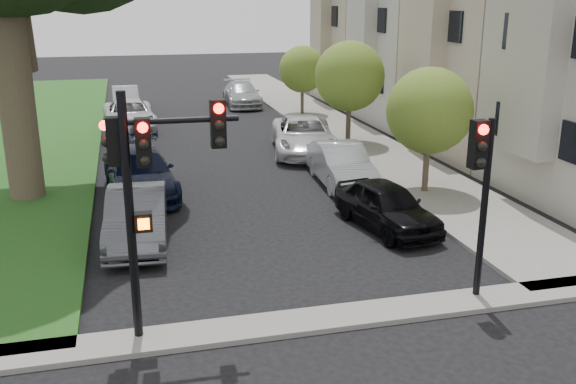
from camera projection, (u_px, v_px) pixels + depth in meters
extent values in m
plane|color=black|center=(355.00, 373.00, 11.74)|extent=(140.00, 140.00, 0.00)
cube|color=#2C511F|center=(19.00, 135.00, 31.85)|extent=(8.00, 44.00, 0.12)
cube|color=slate|center=(321.00, 120.00, 35.56)|extent=(3.50, 44.00, 0.12)
cube|color=slate|center=(323.00, 319.00, 13.57)|extent=(60.00, 1.00, 0.12)
cube|color=#A5A196|center=(534.00, 68.00, 19.89)|extent=(0.70, 2.20, 5.50)
cube|color=black|center=(546.00, 35.00, 19.67)|extent=(0.08, 3.60, 6.00)
cube|color=tan|center=(509.00, 36.00, 27.60)|extent=(7.00, 7.40, 10.00)
cube|color=tan|center=(426.00, 50.00, 26.84)|extent=(0.70, 2.20, 5.50)
cube|color=black|center=(434.00, 25.00, 26.62)|extent=(0.08, 3.60, 6.00)
cube|color=#B6B4B2|center=(430.00, 28.00, 34.56)|extent=(7.00, 7.40, 10.00)
cube|color=#B6B4B2|center=(363.00, 39.00, 33.79)|extent=(0.70, 2.20, 5.50)
cube|color=black|center=(369.00, 19.00, 33.57)|extent=(0.08, 3.60, 6.00)
cube|color=tan|center=(378.00, 23.00, 41.51)|extent=(7.00, 7.40, 10.00)
cube|color=tan|center=(321.00, 32.00, 40.75)|extent=(0.70, 2.20, 5.50)
cube|color=black|center=(326.00, 15.00, 40.53)|extent=(0.08, 3.60, 6.00)
cylinder|color=brown|center=(14.00, 76.00, 20.67)|extent=(1.14, 1.14, 8.32)
cylinder|color=brown|center=(426.00, 165.00, 22.15)|extent=(0.21, 0.21, 2.10)
sphere|color=#54752D|center=(430.00, 111.00, 21.60)|extent=(2.94, 2.94, 2.94)
cylinder|color=brown|center=(348.00, 121.00, 29.60)|extent=(0.23, 0.23, 2.27)
sphere|color=#54752D|center=(350.00, 76.00, 29.00)|extent=(3.18, 3.18, 3.18)
cylinder|color=brown|center=(302.00, 99.00, 37.05)|extent=(0.19, 0.19, 1.90)
sphere|color=#54752D|center=(302.00, 69.00, 36.55)|extent=(2.66, 2.66, 2.66)
cylinder|color=black|center=(130.00, 223.00, 12.15)|extent=(0.18, 0.18, 5.00)
cylinder|color=black|center=(182.00, 120.00, 11.84)|extent=(2.12, 0.17, 0.12)
cube|color=black|center=(143.00, 143.00, 11.79)|extent=(0.29, 0.26, 0.91)
cube|color=black|center=(218.00, 124.00, 12.03)|extent=(0.29, 0.26, 0.91)
cube|color=black|center=(114.00, 141.00, 11.88)|extent=(0.26, 0.29, 0.91)
sphere|color=#FF0C05|center=(142.00, 128.00, 11.56)|extent=(0.19, 0.19, 0.19)
sphere|color=black|center=(145.00, 161.00, 11.74)|extent=(0.19, 0.19, 0.19)
cube|color=black|center=(143.00, 222.00, 12.21)|extent=(0.34, 0.25, 0.37)
cube|color=#FF5905|center=(144.00, 224.00, 12.09)|extent=(0.21, 0.03, 0.21)
cylinder|color=black|center=(484.00, 212.00, 14.05)|extent=(0.16, 0.16, 4.17)
cube|color=black|center=(478.00, 144.00, 13.54)|extent=(0.35, 0.31, 1.04)
sphere|color=#FF0C05|center=(484.00, 130.00, 13.28)|extent=(0.22, 0.22, 0.22)
imported|color=black|center=(387.00, 206.00, 18.89)|extent=(2.35, 4.38, 1.42)
imported|color=#999BA0|center=(341.00, 165.00, 23.35)|extent=(1.84, 4.67, 1.51)
imported|color=silver|center=(304.00, 136.00, 28.09)|extent=(3.61, 6.05, 1.58)
imported|color=#999BA0|center=(242.00, 94.00, 40.41)|extent=(2.32, 5.21, 1.49)
imported|color=#3F4247|center=(137.00, 217.00, 17.79)|extent=(1.91, 4.69, 1.51)
imported|color=black|center=(140.00, 173.00, 22.17)|extent=(2.65, 5.60, 1.58)
imported|color=black|center=(124.00, 135.00, 28.62)|extent=(1.84, 4.12, 1.38)
imported|color=silver|center=(129.00, 115.00, 33.09)|extent=(2.73, 5.57, 1.52)
imported|color=#999BA0|center=(126.00, 99.00, 38.84)|extent=(1.61, 4.39, 1.44)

